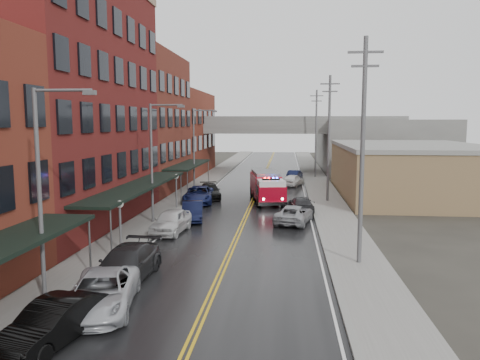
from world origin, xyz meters
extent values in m
cube|color=black|center=(0.00, 30.00, 0.01)|extent=(11.00, 160.00, 0.02)
cube|color=slate|center=(-7.30, 30.00, 0.07)|extent=(3.00, 160.00, 0.15)
cube|color=slate|center=(7.30, 30.00, 0.07)|extent=(3.00, 160.00, 0.15)
cube|color=gray|center=(-5.65, 30.00, 0.07)|extent=(0.30, 160.00, 0.15)
cube|color=gray|center=(5.65, 30.00, 0.07)|extent=(0.30, 160.00, 0.15)
cube|color=#5D1918|center=(-13.30, 23.00, 9.00)|extent=(9.00, 20.00, 18.00)
cube|color=maroon|center=(-13.30, 40.50, 7.50)|extent=(9.00, 15.00, 15.00)
cube|color=maroon|center=(-13.30, 58.00, 6.00)|extent=(9.00, 20.00, 12.00)
cube|color=#90734D|center=(16.00, 40.00, 2.50)|extent=(14.00, 22.00, 5.00)
cube|color=slate|center=(18.00, 70.00, 4.00)|extent=(18.00, 30.00, 8.00)
cylinder|color=slate|center=(-6.35, 11.60, 1.50)|extent=(0.10, 0.10, 3.00)
cube|color=black|center=(-7.50, 23.00, 3.00)|extent=(2.60, 18.00, 0.18)
cylinder|color=slate|center=(-6.35, 14.40, 1.50)|extent=(0.10, 0.10, 3.00)
cylinder|color=slate|center=(-6.35, 31.60, 1.50)|extent=(0.10, 0.10, 3.00)
cube|color=black|center=(-7.50, 40.50, 3.00)|extent=(2.60, 13.00, 0.18)
cylinder|color=slate|center=(-6.35, 34.40, 1.50)|extent=(0.10, 0.10, 3.00)
cylinder|color=slate|center=(-6.35, 46.60, 1.50)|extent=(0.10, 0.10, 3.00)
cylinder|color=#59595B|center=(-6.40, 16.00, 1.40)|extent=(0.14, 0.14, 2.80)
sphere|color=silver|center=(-6.40, 16.00, 2.90)|extent=(0.44, 0.44, 0.44)
cylinder|color=#59595B|center=(-6.40, 30.00, 1.40)|extent=(0.14, 0.14, 2.80)
sphere|color=silver|center=(-6.40, 30.00, 2.90)|extent=(0.44, 0.44, 0.44)
cylinder|color=#59595B|center=(-6.80, 8.00, 4.50)|extent=(0.18, 0.18, 9.00)
cylinder|color=#59595B|center=(-5.60, 8.00, 8.90)|extent=(2.40, 0.12, 0.12)
cube|color=#59595B|center=(-4.50, 8.00, 8.80)|extent=(0.50, 0.22, 0.18)
cylinder|color=#59595B|center=(-6.80, 24.00, 4.50)|extent=(0.18, 0.18, 9.00)
cylinder|color=#59595B|center=(-5.60, 24.00, 8.90)|extent=(2.40, 0.12, 0.12)
cube|color=#59595B|center=(-4.50, 24.00, 8.80)|extent=(0.50, 0.22, 0.18)
cylinder|color=#59595B|center=(-6.80, 40.00, 4.50)|extent=(0.18, 0.18, 9.00)
cylinder|color=#59595B|center=(-5.60, 40.00, 8.90)|extent=(2.40, 0.12, 0.12)
cube|color=#59595B|center=(-4.50, 40.00, 8.80)|extent=(0.50, 0.22, 0.18)
cylinder|color=#59595B|center=(7.20, 15.00, 6.00)|extent=(0.24, 0.24, 12.00)
cube|color=#59595B|center=(7.20, 15.00, 11.20)|extent=(1.80, 0.12, 0.12)
cube|color=#59595B|center=(7.20, 15.00, 10.50)|extent=(1.40, 0.12, 0.12)
cylinder|color=#59595B|center=(7.20, 35.00, 6.00)|extent=(0.24, 0.24, 12.00)
cube|color=#59595B|center=(7.20, 35.00, 11.20)|extent=(1.80, 0.12, 0.12)
cube|color=#59595B|center=(7.20, 35.00, 10.50)|extent=(1.40, 0.12, 0.12)
cylinder|color=#59595B|center=(7.20, 55.00, 6.00)|extent=(0.24, 0.24, 12.00)
cube|color=#59595B|center=(7.20, 55.00, 11.20)|extent=(1.80, 0.12, 0.12)
cube|color=#59595B|center=(7.20, 55.00, 10.50)|extent=(1.40, 0.12, 0.12)
cube|color=slate|center=(0.00, 62.00, 6.75)|extent=(40.00, 10.00, 1.50)
cube|color=slate|center=(-11.00, 62.00, 3.00)|extent=(1.60, 8.00, 6.00)
cube|color=slate|center=(11.00, 62.00, 3.00)|extent=(1.60, 8.00, 6.00)
cube|color=#9E071A|center=(1.18, 35.65, 1.53)|extent=(3.41, 5.80, 2.08)
cube|color=#9E071A|center=(1.87, 31.85, 1.24)|extent=(2.89, 2.97, 1.49)
cube|color=silver|center=(1.87, 31.85, 2.23)|extent=(2.74, 2.76, 0.50)
cube|color=black|center=(1.83, 32.04, 1.53)|extent=(2.74, 2.00, 0.79)
cube|color=slate|center=(1.18, 35.65, 2.72)|extent=(3.09, 5.37, 0.30)
cube|color=black|center=(1.87, 31.85, 2.55)|extent=(1.61, 0.56, 0.14)
sphere|color=#FF0C0C|center=(1.33, 31.75, 2.63)|extent=(0.20, 0.20, 0.20)
sphere|color=#1933FF|center=(2.40, 31.95, 2.63)|extent=(0.20, 0.20, 0.20)
cylinder|color=black|center=(0.81, 31.56, 0.50)|extent=(1.04, 0.52, 0.99)
cylinder|color=black|center=(2.95, 31.95, 0.50)|extent=(1.04, 0.52, 0.99)
cylinder|color=black|center=(0.19, 34.97, 0.50)|extent=(1.04, 0.52, 0.99)
cylinder|color=black|center=(2.34, 35.35, 0.50)|extent=(1.04, 0.52, 0.99)
cylinder|color=black|center=(-0.25, 37.40, 0.50)|extent=(1.04, 0.52, 0.99)
cylinder|color=black|center=(1.90, 37.79, 0.50)|extent=(1.04, 0.52, 0.99)
imported|color=black|center=(-4.72, 4.70, 0.76)|extent=(2.48, 4.83, 1.52)
imported|color=#B5B7BE|center=(-4.19, 7.69, 0.77)|extent=(3.52, 5.90, 1.53)
imported|color=black|center=(-4.41, 11.30, 0.81)|extent=(2.48, 5.68, 1.62)
imported|color=silver|center=(-4.69, 21.20, 0.82)|extent=(2.35, 4.96, 1.64)
imported|color=black|center=(-4.01, 25.37, 0.74)|extent=(2.28, 4.71, 1.49)
imported|color=#141C4D|center=(-5.00, 33.20, 0.80)|extent=(3.14, 5.96, 1.60)
imported|color=black|center=(-4.42, 35.90, 0.74)|extent=(3.15, 5.43, 1.48)
imported|color=#94959B|center=(3.85, 25.19, 0.69)|extent=(3.31, 5.35, 1.38)
imported|color=#27272A|center=(4.52, 29.80, 0.66)|extent=(2.33, 4.75, 1.33)
imported|color=white|center=(4.07, 46.20, 0.73)|extent=(3.04, 4.59, 1.45)
imported|color=black|center=(4.33, 52.04, 0.68)|extent=(2.28, 4.32, 1.35)
camera|label=1|loc=(3.26, -9.98, 7.64)|focal=35.00mm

